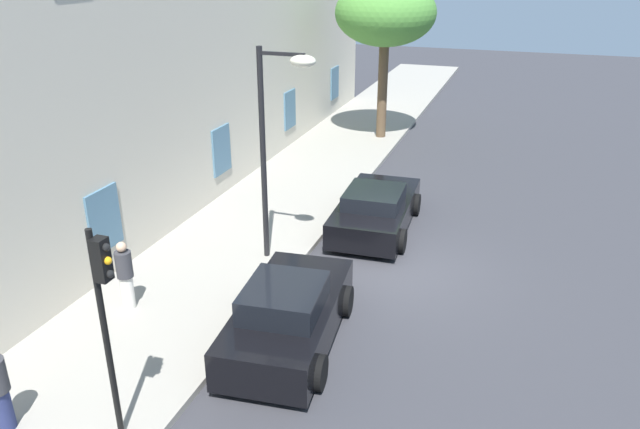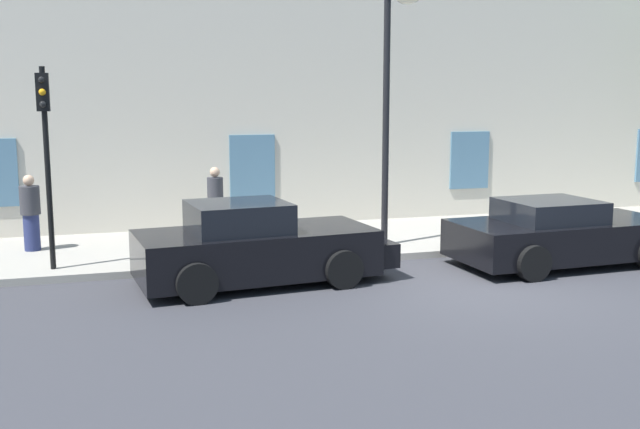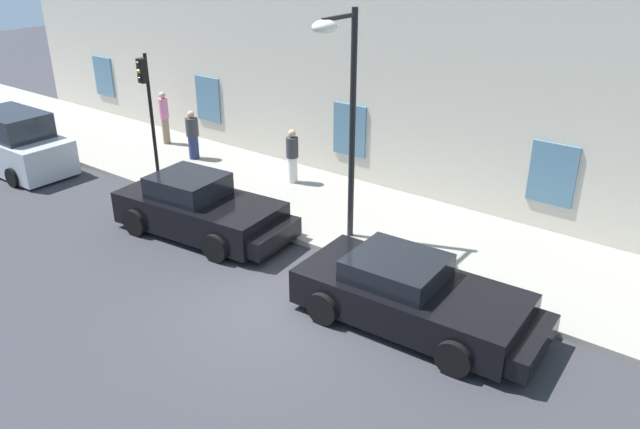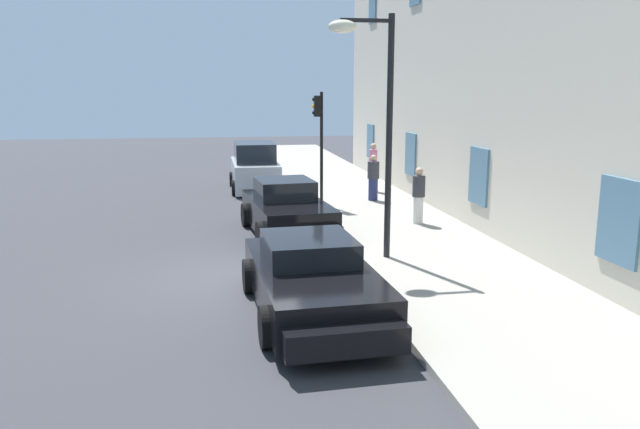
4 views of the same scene
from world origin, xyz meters
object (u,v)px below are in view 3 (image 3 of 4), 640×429
object	(u,v)px
hatchback_parked	(15,145)
pedestrian_strolling	(164,117)
sportscar_red_lead	(204,211)
traffic_light	(147,96)
pedestrian_admiring	(292,156)
street_lamp	(341,87)
sportscar_yellow_flank	(418,298)
pedestrian_bystander	(193,135)

from	to	relation	value
hatchback_parked	pedestrian_strolling	xyz separation A→B (m)	(1.91, 4.25, 0.25)
sportscar_red_lead	pedestrian_strolling	size ratio (longest dim) A/B	2.60
hatchback_parked	traffic_light	xyz separation A→B (m)	(4.31, 1.83, 1.80)
pedestrian_admiring	street_lamp	bearing A→B (deg)	-34.59
sportscar_yellow_flank	pedestrian_bystander	world-z (taller)	pedestrian_bystander
street_lamp	pedestrian_bystander	size ratio (longest dim) A/B	3.38
sportscar_yellow_flank	street_lamp	world-z (taller)	street_lamp
pedestrian_admiring	pedestrian_bystander	size ratio (longest dim) A/B	1.02
pedestrian_strolling	sportscar_red_lead	bearing A→B (deg)	-32.78
hatchback_parked	pedestrian_strolling	size ratio (longest dim) A/B	2.23
hatchback_parked	traffic_light	world-z (taller)	traffic_light
traffic_light	pedestrian_strolling	distance (m)	3.75
sportscar_red_lead	pedestrian_admiring	size ratio (longest dim) A/B	2.92
sportscar_yellow_flank	hatchback_parked	size ratio (longest dim) A/B	1.20
sportscar_yellow_flank	pedestrian_strolling	xyz separation A→B (m)	(-12.05, 4.13, 0.49)
sportscar_yellow_flank	hatchback_parked	distance (m)	13.97
hatchback_parked	pedestrian_strolling	distance (m)	4.67
sportscar_yellow_flank	pedestrian_strolling	size ratio (longest dim) A/B	2.67
pedestrian_strolling	sportscar_yellow_flank	bearing A→B (deg)	-18.92
street_lamp	sportscar_yellow_flank	bearing A→B (deg)	-29.21
pedestrian_admiring	hatchback_parked	bearing A→B (deg)	-151.79
sportscar_red_lead	street_lamp	size ratio (longest dim) A/B	0.88
traffic_light	street_lamp	bearing A→B (deg)	-0.12
hatchback_parked	pedestrian_admiring	size ratio (longest dim) A/B	2.51
sportscar_red_lead	pedestrian_bystander	size ratio (longest dim) A/B	2.97
sportscar_yellow_flank	pedestrian_admiring	xyz separation A→B (m)	(-6.33, 3.97, 0.37)
sportscar_yellow_flank	pedestrian_strolling	bearing A→B (deg)	161.08
sportscar_red_lead	hatchback_parked	distance (m)	7.93
sportscar_yellow_flank	pedestrian_strolling	distance (m)	12.75
sportscar_red_lead	pedestrian_admiring	world-z (taller)	pedestrian_admiring
pedestrian_bystander	hatchback_parked	bearing A→B (deg)	-135.30
traffic_light	sportscar_yellow_flank	bearing A→B (deg)	-10.03
sportscar_red_lead	pedestrian_strolling	distance (m)	7.16
pedestrian_strolling	pedestrian_bystander	size ratio (longest dim) A/B	1.15
traffic_light	pedestrian_bystander	distance (m)	2.63
hatchback_parked	traffic_light	size ratio (longest dim) A/B	1.09
traffic_light	pedestrian_admiring	size ratio (longest dim) A/B	2.30
sportscar_yellow_flank	street_lamp	xyz separation A→B (m)	(-3.03, 1.69, 3.23)
hatchback_parked	pedestrian_bystander	xyz separation A→B (m)	(3.81, 3.77, 0.09)
sportscar_red_lead	hatchback_parked	world-z (taller)	hatchback_parked
hatchback_parked	pedestrian_bystander	size ratio (longest dim) A/B	2.55
traffic_light	sportscar_red_lead	bearing A→B (deg)	-21.83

